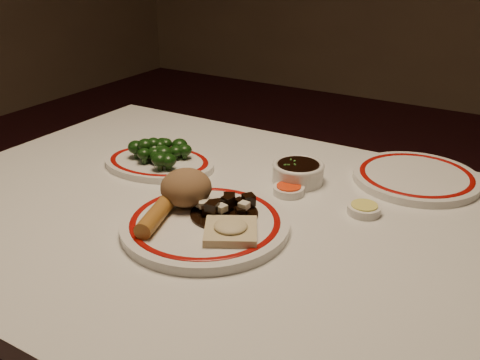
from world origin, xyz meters
name	(u,v)px	position (x,y,z in m)	size (l,w,h in m)	color
dining_table	(210,248)	(0.00, 0.00, 0.66)	(1.20, 0.90, 0.75)	silver
main_plate	(205,224)	(0.04, -0.07, 0.76)	(0.38, 0.38, 0.02)	silver
rice_mound	(186,188)	(-0.02, -0.04, 0.80)	(0.10, 0.10, 0.07)	brown
spring_roll	(155,216)	(-0.02, -0.13, 0.78)	(0.03, 0.03, 0.11)	#AC702A
fried_wonton	(231,230)	(0.11, -0.09, 0.78)	(0.12, 0.12, 0.02)	beige
stirfry_heap	(224,209)	(0.06, -0.04, 0.78)	(0.12, 0.12, 0.03)	black
broccoli_plate	(159,163)	(-0.21, 0.11, 0.76)	(0.29, 0.26, 0.02)	silver
broccoli_pile	(159,151)	(-0.21, 0.11, 0.79)	(0.14, 0.13, 0.05)	#23471C
soy_bowl	(298,173)	(0.10, 0.19, 0.77)	(0.11, 0.11, 0.04)	silver
sweet_sour_dish	(289,190)	(0.11, 0.13, 0.76)	(0.06, 0.06, 0.02)	silver
mustard_dish	(364,209)	(0.27, 0.13, 0.76)	(0.06, 0.06, 0.02)	silver
far_plate	(416,177)	(0.31, 0.33, 0.76)	(0.29, 0.29, 0.02)	silver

